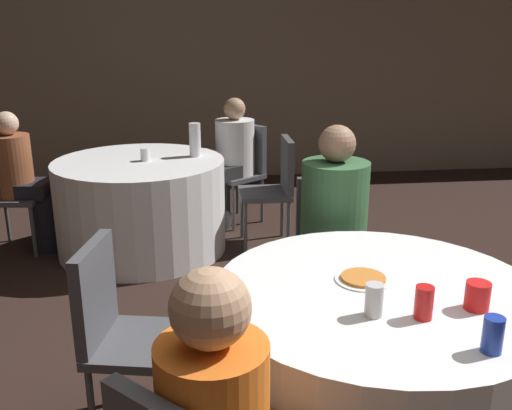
{
  "coord_description": "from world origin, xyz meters",
  "views": [
    {
      "loc": [
        -0.77,
        -1.86,
        1.73
      ],
      "look_at": [
        -0.43,
        0.94,
        0.83
      ],
      "focal_mm": 40.0,
      "sensor_mm": 36.0,
      "label": 1
    }
  ],
  "objects_px": {
    "chair_near_west": "(118,322)",
    "soda_can_silver": "(374,300)",
    "pizza_plate_near": "(363,279)",
    "chair_far_northeast": "(243,164)",
    "chair_near_north": "(330,239)",
    "person_green_jacket": "(335,232)",
    "chair_far_east": "(276,182)",
    "person_floral_shirt": "(24,183)",
    "soda_can_blue": "(493,335)",
    "table_far": "(141,205)",
    "bottle_far": "(195,140)",
    "table_near": "(373,369)",
    "chair_far_west": "(3,186)",
    "soda_can_red": "(424,303)",
    "person_white_shirt": "(229,162)"
  },
  "relations": [
    {
      "from": "chair_near_north",
      "to": "soda_can_silver",
      "type": "xyz_separation_m",
      "value": [
        -0.16,
        -1.27,
        0.26
      ]
    },
    {
      "from": "chair_near_west",
      "to": "soda_can_silver",
      "type": "xyz_separation_m",
      "value": [
        0.96,
        -0.42,
        0.26
      ]
    },
    {
      "from": "person_green_jacket",
      "to": "chair_far_northeast",
      "type": "bearing_deg",
      "value": -77.43
    },
    {
      "from": "chair_far_west",
      "to": "chair_far_northeast",
      "type": "relative_size",
      "value": 1.0
    },
    {
      "from": "chair_near_north",
      "to": "chair_far_east",
      "type": "distance_m",
      "value": 1.3
    },
    {
      "from": "table_far",
      "to": "soda_can_red",
      "type": "bearing_deg",
      "value": -65.52
    },
    {
      "from": "chair_far_west",
      "to": "bottle_far",
      "type": "xyz_separation_m",
      "value": [
        1.5,
        -0.03,
        0.33
      ]
    },
    {
      "from": "table_far",
      "to": "person_floral_shirt",
      "type": "relative_size",
      "value": 1.19
    },
    {
      "from": "soda_can_blue",
      "to": "bottle_far",
      "type": "height_order",
      "value": "bottle_far"
    },
    {
      "from": "chair_far_west",
      "to": "chair_far_east",
      "type": "height_order",
      "value": "same"
    },
    {
      "from": "chair_far_east",
      "to": "soda_can_silver",
      "type": "bearing_deg",
      "value": 179.94
    },
    {
      "from": "chair_near_west",
      "to": "bottle_far",
      "type": "relative_size",
      "value": 3.33
    },
    {
      "from": "soda_can_silver",
      "to": "soda_can_blue",
      "type": "distance_m",
      "value": 0.41
    },
    {
      "from": "table_near",
      "to": "person_floral_shirt",
      "type": "xyz_separation_m",
      "value": [
        -2.01,
        2.48,
        0.18
      ]
    },
    {
      "from": "table_far",
      "to": "bottle_far",
      "type": "relative_size",
      "value": 5.0
    },
    {
      "from": "table_far",
      "to": "chair_far_northeast",
      "type": "xyz_separation_m",
      "value": [
        0.86,
        0.63,
        0.16
      ]
    },
    {
      "from": "soda_can_red",
      "to": "soda_can_blue",
      "type": "relative_size",
      "value": 1.0
    },
    {
      "from": "person_green_jacket",
      "to": "soda_can_red",
      "type": "bearing_deg",
      "value": 94.66
    },
    {
      "from": "chair_near_north",
      "to": "table_far",
      "type": "bearing_deg",
      "value": -43.72
    },
    {
      "from": "table_near",
      "to": "chair_far_west",
      "type": "height_order",
      "value": "chair_far_west"
    },
    {
      "from": "table_near",
      "to": "pizza_plate_near",
      "type": "height_order",
      "value": "pizza_plate_near"
    },
    {
      "from": "person_white_shirt",
      "to": "chair_near_north",
      "type": "bearing_deg",
      "value": 157.92
    },
    {
      "from": "table_near",
      "to": "person_green_jacket",
      "type": "relative_size",
      "value": 1.09
    },
    {
      "from": "person_green_jacket",
      "to": "pizza_plate_near",
      "type": "height_order",
      "value": "person_green_jacket"
    },
    {
      "from": "soda_can_blue",
      "to": "bottle_far",
      "type": "xyz_separation_m",
      "value": [
        -0.89,
        2.95,
        0.07
      ]
    },
    {
      "from": "soda_can_red",
      "to": "soda_can_blue",
      "type": "bearing_deg",
      "value": -61.12
    },
    {
      "from": "person_floral_shirt",
      "to": "soda_can_blue",
      "type": "distance_m",
      "value": 3.7
    },
    {
      "from": "soda_can_red",
      "to": "person_floral_shirt",
      "type": "bearing_deg",
      "value": 127.45
    },
    {
      "from": "pizza_plate_near",
      "to": "chair_far_northeast",
      "type": "bearing_deg",
      "value": 94.15
    },
    {
      "from": "chair_near_north",
      "to": "chair_far_west",
      "type": "bearing_deg",
      "value": -28.4
    },
    {
      "from": "table_far",
      "to": "person_white_shirt",
      "type": "xyz_separation_m",
      "value": [
        0.73,
        0.53,
        0.21
      ]
    },
    {
      "from": "chair_far_east",
      "to": "person_white_shirt",
      "type": "xyz_separation_m",
      "value": [
        -0.33,
        0.55,
        0.05
      ]
    },
    {
      "from": "chair_near_west",
      "to": "soda_can_blue",
      "type": "relative_size",
      "value": 7.17
    },
    {
      "from": "table_near",
      "to": "soda_can_silver",
      "type": "height_order",
      "value": "soda_can_silver"
    },
    {
      "from": "pizza_plate_near",
      "to": "soda_can_silver",
      "type": "distance_m",
      "value": 0.3
    },
    {
      "from": "person_white_shirt",
      "to": "person_floral_shirt",
      "type": "distance_m",
      "value": 1.68
    },
    {
      "from": "chair_near_north",
      "to": "soda_can_silver",
      "type": "distance_m",
      "value": 1.31
    },
    {
      "from": "person_white_shirt",
      "to": "soda_can_blue",
      "type": "distance_m",
      "value": 3.45
    },
    {
      "from": "table_near",
      "to": "soda_can_silver",
      "type": "relative_size",
      "value": 10.82
    },
    {
      "from": "chair_near_west",
      "to": "chair_far_west",
      "type": "bearing_deg",
      "value": -142.01
    },
    {
      "from": "chair_near_west",
      "to": "table_near",
      "type": "bearing_deg",
      "value": 90.0
    },
    {
      "from": "chair_near_north",
      "to": "person_floral_shirt",
      "type": "height_order",
      "value": "person_floral_shirt"
    },
    {
      "from": "chair_near_west",
      "to": "chair_far_northeast",
      "type": "relative_size",
      "value": 1.0
    },
    {
      "from": "pizza_plate_near",
      "to": "soda_can_blue",
      "type": "relative_size",
      "value": 1.89
    },
    {
      "from": "table_far",
      "to": "person_green_jacket",
      "type": "relative_size",
      "value": 1.08
    },
    {
      "from": "person_floral_shirt",
      "to": "soda_can_blue",
      "type": "relative_size",
      "value": 9.05
    },
    {
      "from": "chair_far_northeast",
      "to": "chair_far_east",
      "type": "distance_m",
      "value": 0.68
    },
    {
      "from": "pizza_plate_near",
      "to": "soda_can_blue",
      "type": "xyz_separation_m",
      "value": [
        0.25,
        -0.56,
        0.05
      ]
    },
    {
      "from": "chair_far_east",
      "to": "bottle_far",
      "type": "distance_m",
      "value": 0.72
    },
    {
      "from": "person_green_jacket",
      "to": "pizza_plate_near",
      "type": "bearing_deg",
      "value": 86.97
    }
  ]
}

